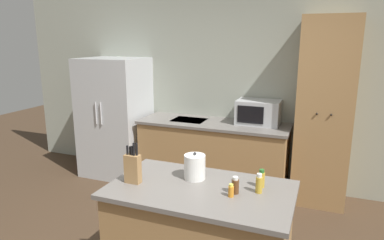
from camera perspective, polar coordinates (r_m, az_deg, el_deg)
name	(u,v)px	position (r m, az deg, el deg)	size (l,w,h in m)	color
wall_back	(252,90)	(4.63, 9.96, 4.99)	(7.20, 0.06, 2.60)	#9EA393
refrigerator	(115,117)	(5.09, -12.69, 0.46)	(0.89, 0.76, 1.70)	#B7BABC
back_counter	(213,155)	(4.61, 3.50, -5.76)	(1.96, 0.68, 0.90)	#9E7547
pantry_cabinet	(324,113)	(4.30, 21.14, 1.04)	(0.62, 0.53, 2.22)	#9E7547
microwave	(258,112)	(4.42, 11.01, 1.29)	(0.54, 0.37, 0.31)	#B2B5B7
knife_block	(133,168)	(2.61, -9.85, -7.85)	(0.12, 0.06, 0.32)	#9E7547
spice_bottle_tall_dark	(261,179)	(2.57, 11.50, -9.59)	(0.05, 0.05, 0.14)	gold
spice_bottle_short_red	(235,186)	(2.45, 7.21, -10.80)	(0.05, 0.05, 0.12)	#563319
spice_bottle_amber_oil	(259,184)	(2.48, 11.11, -10.40)	(0.05, 0.05, 0.14)	gold
spice_bottle_green_herb	(231,191)	(2.40, 6.52, -11.64)	(0.04, 0.04, 0.09)	orange
kettle	(195,167)	(2.65, 0.46, -7.82)	(0.16, 0.16, 0.22)	white
fire_extinguisher	(84,155)	(5.57, -17.55, -5.62)	(0.12, 0.12, 0.46)	red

